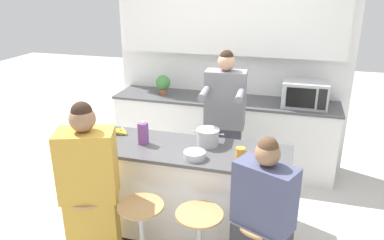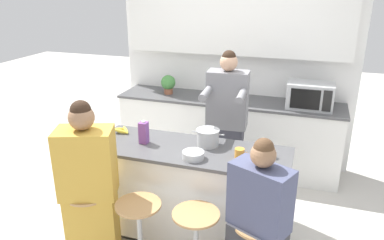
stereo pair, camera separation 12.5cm
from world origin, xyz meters
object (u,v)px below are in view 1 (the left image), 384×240
Objects in this scene: bar_stool_leftmost at (91,225)px; kitchen_island at (190,193)px; person_seated_near at (262,230)px; juice_carton at (143,133)px; person_cooking at (224,132)px; cooking_pot at (208,137)px; fruit_bowl at (195,155)px; coffee_cup_far at (269,150)px; banana_bunch at (120,131)px; potted_plant at (163,84)px; microwave at (305,94)px; person_wrapped_blanket at (90,192)px; bar_stool_center_left at (142,236)px; coffee_cup_near at (241,153)px.

kitchen_island is at bearing 38.53° from bar_stool_leftmost.
juice_carton is (-1.16, 0.57, 0.41)m from person_seated_near.
cooking_pot is (-0.05, -0.54, 0.16)m from person_cooking.
fruit_bowl is 0.64m from coffee_cup_far.
person_seated_near is 7.23× the size of banana_bunch.
person_cooking reaches higher than bar_stool_leftmost.
potted_plant is (-0.99, 0.87, 0.23)m from person_cooking.
cooking_pot is at bearing -121.39° from microwave.
person_wrapped_blanket is 2.83× the size of microwave.
person_wrapped_blanket is at bearing -128.60° from microwave.
bar_stool_leftmost is 1.45m from person_seated_near.
person_cooking reaches higher than coffee_cup_far.
bar_stool_leftmost is 1.00× the size of bar_stool_center_left.
person_wrapped_blanket is at bearing -139.37° from cooking_pot.
coffee_cup_near is 0.53× the size of juice_carton.
cooking_pot is at bearing 42.79° from kitchen_island.
juice_carton is (-0.44, -0.01, 0.55)m from kitchen_island.
coffee_cup_near is at bearing 17.80° from fruit_bowl.
bar_stool_leftmost is 1.59m from person_cooking.
kitchen_island is 15.65× the size of coffee_cup_near.
cooking_pot is (0.82, 0.70, 0.29)m from person_wrapped_blanket.
bar_stool_leftmost is at bearing -129.23° from microwave.
fruit_bowl reaches higher than bar_stool_center_left.
coffee_cup_near is at bearing -9.41° from banana_bunch.
coffee_cup_near is at bearing -7.30° from kitchen_island.
bar_stool_center_left is 0.44× the size of person_wrapped_blanket.
person_wrapped_blanket is 1.29m from coffee_cup_near.
banana_bunch is at bearing 176.68° from coffee_cup_far.
coffee_cup_far is (0.92, 0.64, 0.60)m from bar_stool_center_left.
fruit_bowl is at bearing -20.75° from banana_bunch.
person_seated_near is 2.14m from microwave.
juice_carton is 0.88× the size of potted_plant.
person_seated_near is at bearing -32.73° from fruit_bowl.
person_wrapped_blanket is 6.76× the size of juice_carton.
cooking_pot is 1.21× the size of potted_plant.
bar_stool_leftmost is 0.44× the size of person_wrapped_blanket.
person_cooking reaches higher than fruit_bowl.
kitchen_island is 1.83m from potted_plant.
person_wrapped_blanket is 7.89× the size of fruit_bowl.
microwave is (0.83, 1.37, 0.08)m from cooking_pot.
person_wrapped_blanket is (-0.69, -0.58, 0.23)m from kitchen_island.
person_wrapped_blanket reaches higher than cooking_pot.
person_wrapped_blanket is at bearing -17.58° from bar_stool_leftmost.
person_cooking is at bearing 71.38° from bar_stool_center_left.
potted_plant reaches higher than juice_carton.
coffee_cup_far is 1.44m from banana_bunch.
person_wrapped_blanket is 2.14m from potted_plant.
person_cooking reaches higher than banana_bunch.
coffee_cup_far is 0.42× the size of potted_plant.
cooking_pot reaches higher than bar_stool_leftmost.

